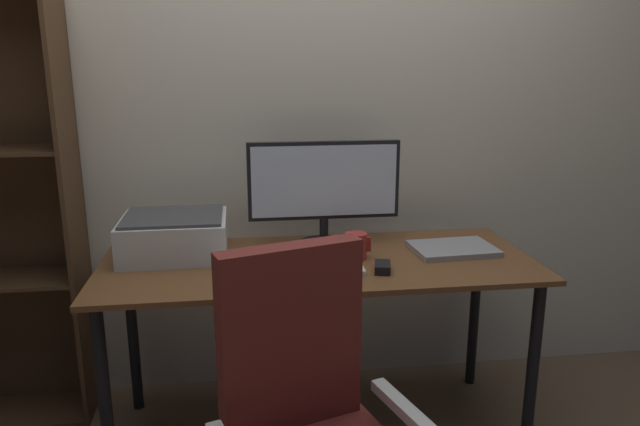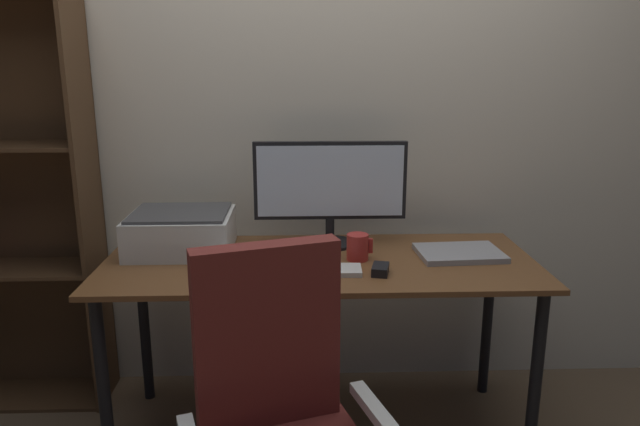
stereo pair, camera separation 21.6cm
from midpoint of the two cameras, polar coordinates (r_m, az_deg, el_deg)
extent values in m
cube|color=beige|center=(2.64, -4.04, 10.60)|extent=(6.40, 0.10, 2.60)
cube|color=brown|center=(2.26, -2.89, -4.85)|extent=(1.64, 0.67, 0.02)
cylinder|color=black|center=(2.24, -22.79, -16.73)|extent=(0.04, 0.04, 0.72)
cylinder|color=black|center=(2.35, 17.31, -14.54)|extent=(0.04, 0.04, 0.72)
cylinder|color=black|center=(2.71, -19.88, -10.79)|extent=(0.04, 0.04, 0.72)
cylinder|color=black|center=(2.81, 12.55, -9.32)|extent=(0.04, 0.04, 0.72)
cylinder|color=black|center=(2.44, -2.15, -2.94)|extent=(0.20, 0.20, 0.01)
cylinder|color=black|center=(2.43, -2.17, -1.68)|extent=(0.04, 0.04, 0.10)
cube|color=black|center=(2.38, -2.21, 3.14)|extent=(0.62, 0.03, 0.32)
cube|color=silver|center=(2.36, -2.18, 3.07)|extent=(0.59, 0.01, 0.29)
cube|color=silver|center=(2.12, -2.44, -5.57)|extent=(0.29, 0.12, 0.02)
cube|color=black|center=(2.13, 3.17, -5.31)|extent=(0.08, 0.11, 0.03)
cylinder|color=#B72D28|center=(2.26, 0.75, -3.24)|extent=(0.08, 0.08, 0.10)
cube|color=#B72D28|center=(2.26, 2.00, -3.06)|extent=(0.02, 0.01, 0.06)
cube|color=#99999E|center=(2.39, 10.22, -3.45)|extent=(0.33, 0.25, 0.02)
cube|color=silver|center=(2.38, -16.42, -2.25)|extent=(0.40, 0.34, 0.15)
cube|color=#424244|center=(2.36, -16.56, -0.37)|extent=(0.37, 0.31, 0.01)
cube|color=white|center=(2.06, -9.77, -6.62)|extent=(0.21, 0.30, 0.00)
cube|color=maroon|center=(1.64, -6.69, -11.88)|extent=(0.40, 0.19, 0.52)
cube|color=silver|center=(1.66, 4.04, -18.27)|extent=(0.12, 0.26, 0.03)
cube|color=#4C331E|center=(2.61, -24.86, -0.15)|extent=(0.02, 0.28, 1.76)
cube|color=#4C331E|center=(3.05, -29.91, -16.42)|extent=(0.71, 0.26, 0.02)
camera|label=1|loc=(0.11, -92.86, -0.74)|focal=33.16mm
camera|label=2|loc=(0.11, 87.14, 0.74)|focal=33.16mm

